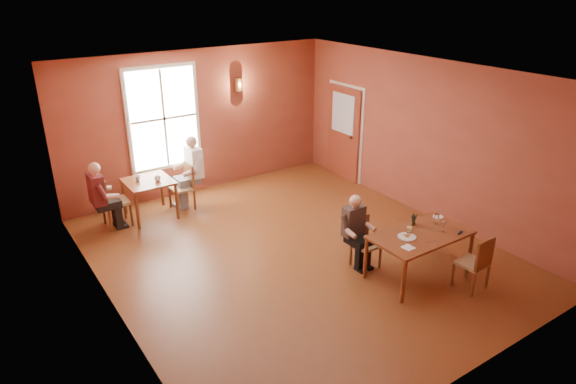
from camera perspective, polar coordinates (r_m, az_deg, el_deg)
ground at (r=8.78m, az=0.74°, el=-6.74°), size 6.00×7.00×0.01m
wall_back at (r=11.05m, az=-9.76°, el=7.70°), size 6.00×0.04×3.00m
wall_front at (r=5.90m, az=20.85°, el=-7.61°), size 6.00×0.04×3.00m
wall_left at (r=7.00m, az=-19.80°, el=-2.55°), size 0.04×7.00×3.00m
wall_right at (r=10.08m, az=14.99°, el=5.75°), size 0.04×7.00×3.00m
ceiling at (r=7.74m, az=0.85°, el=12.91°), size 6.00×7.00×0.04m
window at (r=10.66m, az=-13.64°, el=7.94°), size 1.36×0.10×1.96m
door at (r=11.72m, az=6.15°, el=6.50°), size 0.12×1.04×2.10m
wall_sconce at (r=11.20m, az=-5.53°, el=11.81°), size 0.16×0.16×0.28m
main_table at (r=8.25m, az=14.29°, el=-6.74°), size 1.55×0.87×0.73m
chair_diner_main at (r=8.29m, az=8.67°, el=-5.69°), size 0.37×0.37×0.83m
diner_main at (r=8.19m, az=8.88°, el=-4.77°), size 0.46×0.46×1.15m
chair_empty at (r=8.13m, az=19.78°, el=-7.31°), size 0.40×0.40×0.88m
plate_food at (r=7.91m, az=13.08°, el=-4.84°), size 0.35×0.35×0.04m
sandwich at (r=8.01m, az=13.31°, el=-4.23°), size 0.11×0.11×0.10m
goblet_a at (r=8.40m, az=16.18°, el=-2.87°), size 0.08×0.08×0.19m
goblet_c at (r=8.20m, az=16.91°, el=-3.66°), size 0.08×0.08×0.18m
menu_stand at (r=8.29m, az=13.81°, el=-3.02°), size 0.12×0.09×0.18m
knife at (r=7.88m, az=15.60°, el=-5.34°), size 0.17×0.05×0.00m
napkin at (r=7.64m, az=13.21°, el=-6.01°), size 0.16×0.16×0.01m
side_plate at (r=8.68m, az=16.33°, el=-2.65°), size 0.18×0.18×0.01m
sunglasses at (r=8.26m, az=18.59°, el=-4.31°), size 0.13×0.07×0.02m
second_table at (r=10.24m, az=-15.07°, el=-0.71°), size 0.85×0.85×0.75m
chair_diner_white at (r=10.41m, az=-11.77°, el=0.51°), size 0.41×0.41×0.92m
diner_white at (r=10.33m, az=-11.73°, el=1.75°), size 0.55×0.55×1.39m
chair_diner_maroon at (r=10.03m, az=-18.60°, el=-0.92°), size 0.44×0.44×0.99m
diner_maroon at (r=9.96m, az=-18.88°, el=-0.17°), size 0.51×0.51×1.29m
cup_a at (r=10.01m, az=-14.29°, el=1.45°), size 0.12×0.12×0.10m
cup_b at (r=10.12m, az=-16.37°, el=1.46°), size 0.11×0.11×0.10m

